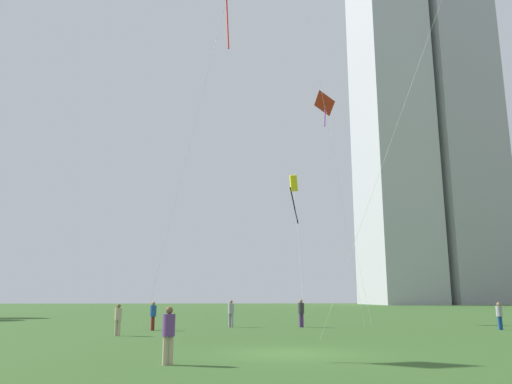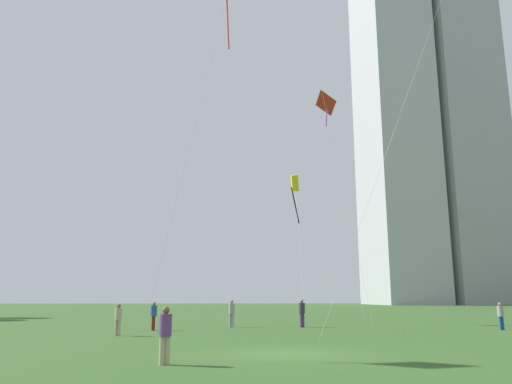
# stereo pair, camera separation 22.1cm
# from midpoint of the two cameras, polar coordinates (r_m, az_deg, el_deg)

# --- Properties ---
(ground) EXTENTS (280.00, 280.00, 0.00)m
(ground) POSITION_cam_midpoint_polar(r_m,az_deg,el_deg) (18.20, 4.00, -17.86)
(ground) COLOR #335623
(person_standing_0) EXTENTS (0.39, 0.39, 1.77)m
(person_standing_0) POSITION_cam_midpoint_polar(r_m,az_deg,el_deg) (33.59, 5.44, -13.33)
(person_standing_0) COLOR #593372
(person_standing_0) RESTS_ON ground
(person_standing_1) EXTENTS (0.37, 0.37, 1.65)m
(person_standing_1) POSITION_cam_midpoint_polar(r_m,az_deg,el_deg) (30.86, -11.36, -13.42)
(person_standing_1) COLOR maroon
(person_standing_1) RESTS_ON ground
(person_standing_2) EXTENTS (0.36, 0.36, 1.64)m
(person_standing_2) POSITION_cam_midpoint_polar(r_m,az_deg,el_deg) (15.33, -9.86, -15.30)
(person_standing_2) COLOR tan
(person_standing_2) RESTS_ON ground
(person_standing_3) EXTENTS (0.35, 0.35, 1.57)m
(person_standing_3) POSITION_cam_midpoint_polar(r_m,az_deg,el_deg) (26.99, -15.18, -13.60)
(person_standing_3) COLOR tan
(person_standing_3) RESTS_ON ground
(person_standing_4) EXTENTS (0.38, 0.38, 1.73)m
(person_standing_4) POSITION_cam_midpoint_polar(r_m,az_deg,el_deg) (33.46, -2.60, -13.42)
(person_standing_4) COLOR gray
(person_standing_4) RESTS_ON ground
(person_standing_5) EXTENTS (0.35, 0.35, 1.60)m
(person_standing_5) POSITION_cam_midpoint_polar(r_m,az_deg,el_deg) (34.10, 26.25, -12.34)
(person_standing_5) COLOR #1E478C
(person_standing_5) RESTS_ON ground
(kite_flying_2) EXTENTS (3.49, 4.80, 19.86)m
(kite_flying_2) POSITION_cam_midpoint_polar(r_m,az_deg,el_deg) (46.74, 8.14, 9.78)
(kite_flying_2) COLOR silver
(kite_flying_2) RESTS_ON ground
(kite_flying_3) EXTENTS (0.65, 6.07, 11.50)m
(kite_flying_3) POSITION_cam_midpoint_polar(r_m,az_deg,el_deg) (39.91, 4.60, 0.78)
(kite_flying_3) COLOR silver
(kite_flying_3) RESTS_ON ground
(distant_highrise_0) EXTENTS (17.57, 24.61, 95.74)m
(distant_highrise_0) POSITION_cam_midpoint_polar(r_m,az_deg,el_deg) (147.04, 15.48, 6.79)
(distant_highrise_0) COLOR #A8A8AD
(distant_highrise_0) RESTS_ON ground
(distant_highrise_1) EXTENTS (26.03, 29.19, 104.24)m
(distant_highrise_1) POSITION_cam_midpoint_polar(r_m,az_deg,el_deg) (156.58, 21.19, 7.67)
(distant_highrise_1) COLOR #939399
(distant_highrise_1) RESTS_ON ground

